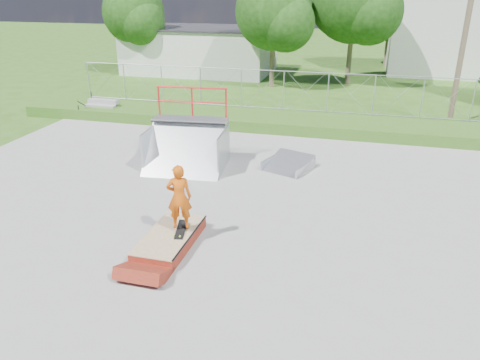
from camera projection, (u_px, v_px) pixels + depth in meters
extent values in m
plane|color=#2D5819|center=(215.00, 222.00, 12.54)|extent=(120.00, 120.00, 0.00)
cube|color=gray|center=(215.00, 221.00, 12.53)|extent=(20.00, 16.00, 0.04)
cube|color=#2D5819|center=(279.00, 121.00, 20.91)|extent=(24.00, 3.00, 0.50)
cube|color=maroon|center=(170.00, 240.00, 11.34)|extent=(1.09, 2.24, 0.31)
cube|color=#9F835B|center=(170.00, 234.00, 11.28)|extent=(1.11, 2.26, 0.02)
cube|color=black|center=(181.00, 230.00, 11.36)|extent=(0.37, 0.82, 0.13)
imported|color=#CB510D|center=(179.00, 200.00, 11.05)|extent=(0.67, 0.54, 1.61)
cube|color=beige|center=(201.00, 51.00, 33.45)|extent=(10.00, 6.00, 3.00)
cube|color=beige|center=(449.00, 37.00, 32.65)|extent=(8.00, 6.00, 5.00)
cylinder|color=brown|center=(465.00, 32.00, 19.93)|extent=(0.24, 0.24, 8.00)
cylinder|color=brown|center=(272.00, 67.00, 28.58)|extent=(0.30, 0.30, 2.45)
sphere|color=#16390F|center=(274.00, 11.00, 27.35)|extent=(4.48, 4.48, 4.48)
sphere|color=#16390F|center=(286.00, 23.00, 26.87)|extent=(3.36, 3.36, 3.36)
cylinder|color=brown|center=(349.00, 62.00, 29.25)|extent=(0.30, 0.30, 2.80)
sphere|color=#16390F|center=(354.00, 0.00, 27.84)|extent=(5.12, 5.12, 5.12)
sphere|color=#16390F|center=(370.00, 12.00, 27.29)|extent=(3.84, 3.84, 3.84)
cylinder|color=brown|center=(137.00, 58.00, 32.74)|extent=(0.30, 0.30, 2.27)
sphere|color=#16390F|center=(134.00, 13.00, 31.60)|extent=(4.16, 4.16, 4.16)
sphere|color=#16390F|center=(141.00, 22.00, 31.15)|extent=(3.12, 3.12, 3.12)
cylinder|color=brown|center=(386.00, 52.00, 35.93)|extent=(0.30, 0.30, 2.10)
sphere|color=#16390F|center=(391.00, 15.00, 34.87)|extent=(3.84, 3.84, 3.84)
sphere|color=#16390F|center=(400.00, 22.00, 34.46)|extent=(2.88, 2.88, 2.88)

